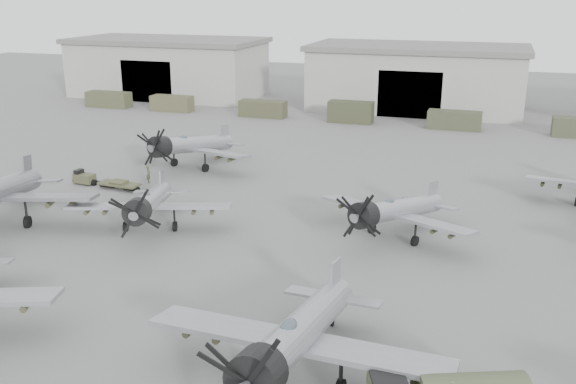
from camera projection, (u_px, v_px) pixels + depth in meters
name	position (u px, v px, depth m)	size (l,w,h in m)	color
ground	(257.00, 317.00, 32.96)	(220.00, 220.00, 0.00)	#585856
hangar_left	(168.00, 67.00, 98.92)	(29.00, 14.80, 8.70)	#A4A499
hangar_center	(417.00, 77.00, 87.69)	(29.00, 14.80, 8.70)	#A4A499
support_truck_0	(109.00, 99.00, 90.05)	(6.34, 2.20, 2.14)	#42462D
support_truck_1	(172.00, 103.00, 87.13)	(5.69, 2.20, 2.08)	#4B4A31
support_truck_2	(263.00, 109.00, 83.23)	(6.07, 2.20, 2.11)	#3F402A
support_truck_3	(351.00, 112.00, 79.71)	(5.52, 2.20, 2.64)	#373A26
support_truck_4	(454.00, 120.00, 76.06)	(6.24, 2.20, 2.16)	#3B402A
aircraft_near_1	(294.00, 338.00, 26.42)	(13.18, 11.86, 5.28)	#96999E
aircraft_mid_1	(148.00, 203.00, 43.89)	(11.29, 10.17, 4.53)	#9C9EA4
aircraft_mid_2	(393.00, 211.00, 42.47)	(11.03, 10.00, 4.51)	#9EA0A7
aircraft_far_0	(188.00, 145.00, 58.99)	(12.48, 11.23, 4.96)	#989CA1
tug_trailer	(98.00, 181.00, 54.54)	(6.32, 1.70, 1.26)	#46472E
ground_crew	(149.00, 174.00, 55.30)	(0.57, 0.37, 1.55)	#464B31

